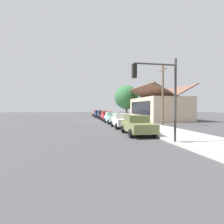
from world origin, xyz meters
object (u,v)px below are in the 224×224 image
car_coral (96,113)px  car_seafoam (112,118)px  car_navy (98,114)px  car_charcoal (103,115)px  traffic_light_main (159,87)px  car_cherry (107,116)px  fire_hydrant_red (135,123)px  car_olive (137,125)px  utility_pole_wooden (163,94)px  shade_tree (127,97)px  car_ivory (122,120)px

car_coral → car_seafoam: same height
car_navy → car_charcoal: same height
car_navy → traffic_light_main: traffic_light_main is taller
car_navy → car_seafoam: (16.38, 0.07, -0.00)m
car_charcoal → car_cherry: bearing=0.6°
fire_hydrant_red → car_olive: bearing=-16.3°
car_navy → car_seafoam: bearing=1.1°
car_coral → utility_pole_wooden: 27.26m
car_cherry → car_olive: same height
utility_pole_wooden → fire_hydrant_red: bearing=-72.8°
car_cherry → fire_hydrant_red: size_ratio=6.20×
car_cherry → car_olive: (16.22, -0.16, 0.00)m
car_olive → shade_tree: shade_tree is taller
traffic_light_main → utility_pole_wooden: (-10.76, 5.66, 0.44)m
car_navy → car_ivory: (22.08, 0.03, -0.00)m
car_cherry → car_seafoam: (5.32, -0.10, -0.00)m
car_seafoam → shade_tree: bearing=155.0°
car_coral → traffic_light_main: size_ratio=0.86×
car_seafoam → car_navy: bearing=178.7°
car_olive → utility_pole_wooden: 9.15m
car_coral → car_seafoam: bearing=1.7°
car_seafoam → car_ivory: size_ratio=1.00×
shade_tree → car_seafoam: bearing=-23.5°
car_coral → car_navy: size_ratio=0.92×
car_charcoal → car_cherry: 5.54m
car_cherry → fire_hydrant_red: car_cherry is taller
car_seafoam → shade_tree: size_ratio=0.61×
car_charcoal → utility_pole_wooden: size_ratio=0.58×
car_cherry → fire_hydrant_red: bearing=8.7°
car_charcoal → car_seafoam: 10.86m
car_charcoal → utility_pole_wooden: (15.20, 5.36, 3.11)m
car_cherry → shade_tree: shade_tree is taller
car_ivory → fire_hydrant_red: size_ratio=6.14×
car_seafoam → fire_hydrant_red: (5.57, 1.50, -0.32)m
car_ivory → car_olive: same height
car_ivory → car_charcoal: bearing=-179.6°
car_cherry → utility_pole_wooden: (9.66, 5.40, 3.11)m
car_cherry → car_seafoam: 5.32m
car_charcoal → traffic_light_main: traffic_light_main is taller
car_navy → car_olive: same height
car_coral → car_olive: size_ratio=0.99×
car_navy → car_ivory: same height
car_charcoal → shade_tree: bearing=115.0°
shade_tree → fire_hydrant_red: shade_tree is taller
car_seafoam → car_olive: bearing=-1.9°
car_coral → traffic_light_main: bearing=1.5°
car_cherry → shade_tree: bearing=146.1°
utility_pole_wooden → shade_tree: bearing=179.0°
car_olive → utility_pole_wooden: (-6.56, 5.56, 3.11)m
car_ivory → car_olive: 5.20m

